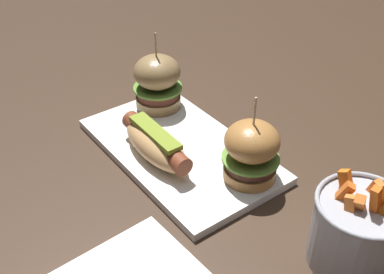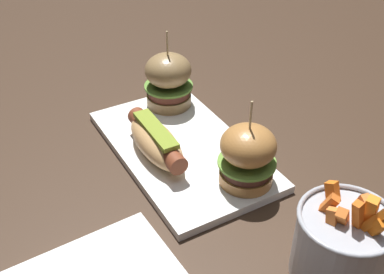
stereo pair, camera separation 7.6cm
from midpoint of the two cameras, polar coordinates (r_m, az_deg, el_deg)
name	(u,v)px [view 2 (the right image)]	position (r m, az deg, el deg)	size (l,w,h in m)	color
ground_plane	(182,152)	(0.82, 1.46, -1.94)	(3.00, 3.00, 0.00)	#382619
platter_main	(182,149)	(0.81, 1.46, -1.55)	(0.35, 0.20, 0.01)	white
hot_dog	(155,140)	(0.78, -1.57, -0.45)	(0.16, 0.06, 0.05)	tan
slider_left	(168,80)	(0.89, -0.36, 6.71)	(0.09, 0.09, 0.15)	olive
slider_right	(247,155)	(0.72, 9.61, -2.23)	(0.09, 0.09, 0.14)	#B0753B
fries_bucket	(342,245)	(0.63, 20.70, -11.97)	(0.12, 0.12, 0.14)	#A8AAB2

